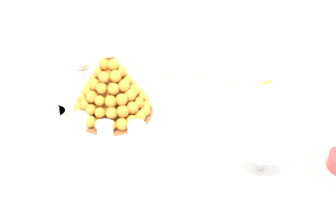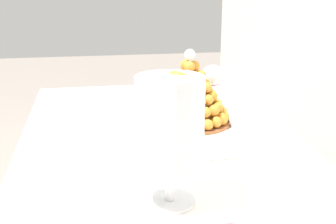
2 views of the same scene
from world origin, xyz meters
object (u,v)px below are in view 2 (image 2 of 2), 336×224
dessert_cup_left (148,103)px  dessert_cup_centre (151,120)px  serving_tray (178,127)px  croquembouche (189,96)px  creme_brulee_ramekin (158,105)px  dessert_cup_mid_left (153,112)px  macaron_goblet (170,125)px  dessert_cup_right (169,143)px  wine_glass (212,77)px  dessert_cup_mid_right (158,129)px

dessert_cup_left → dessert_cup_centre: size_ratio=1.12×
serving_tray → croquembouche: 0.11m
serving_tray → creme_brulee_ramekin: creme_brulee_ramekin is taller
dessert_cup_mid_left → macaron_goblet: bearing=-4.6°
dessert_cup_centre → dessert_cup_right: size_ratio=0.96×
macaron_goblet → serving_tray: bearing=166.7°
croquembouche → dessert_cup_left: 0.21m
dessert_cup_mid_left → dessert_cup_centre: size_ratio=1.08×
dessert_cup_centre → wine_glass: 0.32m
dessert_cup_right → wine_glass: bearing=150.0°
croquembouche → dessert_cup_mid_right: croquembouche is taller
creme_brulee_ramekin → croquembouche: bearing=22.6°
wine_glass → dessert_cup_left: bearing=-92.3°
wine_glass → macaron_goblet: bearing=-22.5°
dessert_cup_mid_left → dessert_cup_centre: same height
dessert_cup_right → croquembouche: bearing=155.4°
dessert_cup_right → dessert_cup_mid_right: bearing=-173.8°
dessert_cup_left → wine_glass: bearing=87.7°
dessert_cup_mid_left → creme_brulee_ramekin: 0.12m
serving_tray → dessert_cup_mid_left: size_ratio=9.88×
serving_tray → wine_glass: wine_glass is taller
croquembouche → dessert_cup_centre: size_ratio=5.21×
dessert_cup_centre → creme_brulee_ramekin: bearing=164.9°
dessert_cup_centre → dessert_cup_right: (0.21, 0.02, 0.00)m
dessert_cup_centre → wine_glass: size_ratio=0.31×
dessert_cup_mid_right → dessert_cup_left: bearing=177.9°
croquembouche → dessert_cup_mid_left: size_ratio=4.82×
serving_tray → dessert_cup_left: (-0.20, -0.07, 0.03)m
serving_tray → dessert_cup_left: size_ratio=9.52×
creme_brulee_ramekin → macaron_goblet: macaron_goblet is taller
dessert_cup_mid_right → wine_glass: size_ratio=0.36×
serving_tray → dessert_cup_mid_right: dessert_cup_mid_right is taller
serving_tray → dessert_cup_mid_right: 0.13m
dessert_cup_centre → dessert_cup_mid_right: bearing=3.9°
serving_tray → wine_glass: bearing=139.3°
dessert_cup_mid_right → creme_brulee_ramekin: 0.31m
dessert_cup_left → dessert_cup_mid_right: size_ratio=0.98×
serving_tray → dessert_cup_left: bearing=-160.8°
croquembouche → macaron_goblet: (0.50, -0.15, 0.08)m
croquembouche → macaron_goblet: 0.53m
dessert_cup_left → creme_brulee_ramekin: size_ratio=0.69×
serving_tray → dessert_cup_mid_left: dessert_cup_mid_left is taller
dessert_cup_mid_left → wine_glass: (-0.09, 0.23, 0.09)m
serving_tray → dessert_cup_mid_right: (0.09, -0.08, 0.03)m
serving_tray → dessert_cup_mid_left: 0.12m
dessert_cup_centre → macaron_goblet: size_ratio=0.18×
dessert_cup_mid_left → wine_glass: wine_glass is taller
dessert_cup_left → dessert_cup_right: dessert_cup_left is taller
croquembouche → dessert_cup_mid_right: (0.12, -0.12, -0.06)m
croquembouche → creme_brulee_ramekin: size_ratio=3.22×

